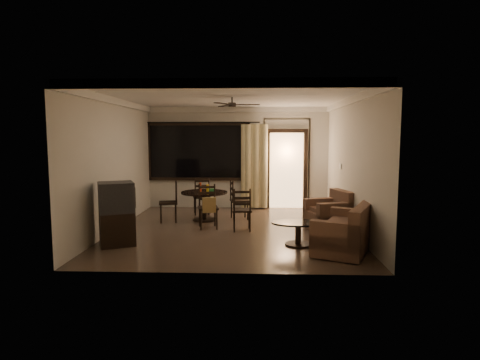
{
  "coord_description": "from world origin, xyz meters",
  "views": [
    {
      "loc": [
        0.5,
        -8.41,
        1.99
      ],
      "look_at": [
        0.16,
        0.2,
        1.06
      ],
      "focal_mm": 30.0,
      "sensor_mm": 36.0,
      "label": 1
    }
  ],
  "objects_px": {
    "tv_cabinet": "(117,214)",
    "dining_chair_south": "(208,214)",
    "sofa": "(347,233)",
    "dining_chair_west": "(169,210)",
    "side_chair": "(242,218)",
    "dining_chair_east": "(239,207)",
    "armchair": "(331,215)",
    "coffee_table": "(298,230)",
    "dining_chair_north": "(202,203)",
    "dining_table": "(204,198)"
  },
  "relations": [
    {
      "from": "side_chair",
      "to": "armchair",
      "type": "bearing_deg",
      "value": 178.46
    },
    {
      "from": "dining_chair_south",
      "to": "coffee_table",
      "type": "distance_m",
      "value": 2.23
    },
    {
      "from": "dining_chair_west",
      "to": "armchair",
      "type": "distance_m",
      "value": 3.72
    },
    {
      "from": "armchair",
      "to": "side_chair",
      "type": "xyz_separation_m",
      "value": [
        -1.89,
        -0.08,
        -0.07
      ]
    },
    {
      "from": "dining_chair_north",
      "to": "sofa",
      "type": "height_order",
      "value": "dining_chair_north"
    },
    {
      "from": "dining_chair_east",
      "to": "dining_chair_north",
      "type": "bearing_deg",
      "value": 46.76
    },
    {
      "from": "dining_chair_north",
      "to": "sofa",
      "type": "bearing_deg",
      "value": 120.23
    },
    {
      "from": "dining_chair_east",
      "to": "dining_chair_south",
      "type": "distance_m",
      "value": 1.2
    },
    {
      "from": "tv_cabinet",
      "to": "sofa",
      "type": "distance_m",
      "value": 4.17
    },
    {
      "from": "tv_cabinet",
      "to": "dining_chair_south",
      "type": "bearing_deg",
      "value": 18.05
    },
    {
      "from": "dining_chair_east",
      "to": "sofa",
      "type": "relative_size",
      "value": 0.56
    },
    {
      "from": "dining_chair_south",
      "to": "coffee_table",
      "type": "xyz_separation_m",
      "value": [
        1.82,
        -1.3,
        -0.02
      ]
    },
    {
      "from": "dining_chair_east",
      "to": "armchair",
      "type": "xyz_separation_m",
      "value": [
        2.01,
        -1.12,
        0.06
      ]
    },
    {
      "from": "dining_chair_north",
      "to": "sofa",
      "type": "xyz_separation_m",
      "value": [
        3.0,
        -3.23,
        0.04
      ]
    },
    {
      "from": "dining_table",
      "to": "tv_cabinet",
      "type": "relative_size",
      "value": 0.95
    },
    {
      "from": "dining_chair_north",
      "to": "coffee_table",
      "type": "xyz_separation_m",
      "value": [
        2.18,
        -2.9,
        0.0
      ]
    },
    {
      "from": "dining_chair_west",
      "to": "sofa",
      "type": "bearing_deg",
      "value": 45.34
    },
    {
      "from": "dining_table",
      "to": "armchair",
      "type": "bearing_deg",
      "value": -18.36
    },
    {
      "from": "dining_table",
      "to": "side_chair",
      "type": "bearing_deg",
      "value": -47.69
    },
    {
      "from": "dining_chair_west",
      "to": "dining_chair_east",
      "type": "relative_size",
      "value": 1.0
    },
    {
      "from": "dining_chair_east",
      "to": "tv_cabinet",
      "type": "xyz_separation_m",
      "value": [
        -2.14,
        -2.42,
        0.3
      ]
    },
    {
      "from": "dining_table",
      "to": "dining_chair_north",
      "type": "xyz_separation_m",
      "value": [
        -0.17,
        0.77,
        -0.26
      ]
    },
    {
      "from": "dining_chair_west",
      "to": "dining_chair_south",
      "type": "xyz_separation_m",
      "value": [
        1.0,
        -0.65,
        0.02
      ]
    },
    {
      "from": "dining_chair_north",
      "to": "side_chair",
      "type": "relative_size",
      "value": 1.03
    },
    {
      "from": "dining_table",
      "to": "dining_chair_south",
      "type": "xyz_separation_m",
      "value": [
        0.19,
        -0.84,
        -0.24
      ]
    },
    {
      "from": "armchair",
      "to": "coffee_table",
      "type": "xyz_separation_m",
      "value": [
        -0.82,
        -1.2,
        -0.06
      ]
    },
    {
      "from": "tv_cabinet",
      "to": "armchair",
      "type": "relative_size",
      "value": 1.13
    },
    {
      "from": "tv_cabinet",
      "to": "sofa",
      "type": "height_order",
      "value": "tv_cabinet"
    },
    {
      "from": "dining_chair_south",
      "to": "dining_chair_north",
      "type": "distance_m",
      "value": 1.64
    },
    {
      "from": "dining_table",
      "to": "side_chair",
      "type": "relative_size",
      "value": 1.2
    },
    {
      "from": "dining_chair_west",
      "to": "tv_cabinet",
      "type": "bearing_deg",
      "value": -26.62
    },
    {
      "from": "dining_chair_south",
      "to": "sofa",
      "type": "xyz_separation_m",
      "value": [
        2.64,
        -1.62,
        0.02
      ]
    },
    {
      "from": "dining_chair_east",
      "to": "sofa",
      "type": "bearing_deg",
      "value": -155.42
    },
    {
      "from": "dining_chair_south",
      "to": "dining_chair_west",
      "type": "bearing_deg",
      "value": 134.3
    },
    {
      "from": "dining_chair_east",
      "to": "tv_cabinet",
      "type": "bearing_deg",
      "value": 125.81
    },
    {
      "from": "dining_chair_north",
      "to": "side_chair",
      "type": "bearing_deg",
      "value": 109.02
    },
    {
      "from": "side_chair",
      "to": "dining_chair_east",
      "type": "bearing_deg",
      "value": -88.67
    },
    {
      "from": "coffee_table",
      "to": "side_chair",
      "type": "height_order",
      "value": "side_chair"
    },
    {
      "from": "dining_chair_east",
      "to": "dining_chair_south",
      "type": "xyz_separation_m",
      "value": [
        -0.63,
        -1.02,
        0.02
      ]
    },
    {
      "from": "armchair",
      "to": "coffee_table",
      "type": "distance_m",
      "value": 1.45
    },
    {
      "from": "tv_cabinet",
      "to": "coffee_table",
      "type": "height_order",
      "value": "tv_cabinet"
    },
    {
      "from": "tv_cabinet",
      "to": "armchair",
      "type": "bearing_deg",
      "value": -7.27
    },
    {
      "from": "dining_chair_west",
      "to": "dining_chair_north",
      "type": "distance_m",
      "value": 1.15
    },
    {
      "from": "dining_chair_east",
      "to": "side_chair",
      "type": "height_order",
      "value": "dining_chair_east"
    },
    {
      "from": "dining_chair_west",
      "to": "side_chair",
      "type": "distance_m",
      "value": 1.93
    },
    {
      "from": "tv_cabinet",
      "to": "armchair",
      "type": "xyz_separation_m",
      "value": [
        4.15,
        1.3,
        -0.24
      ]
    },
    {
      "from": "dining_chair_east",
      "to": "armchair",
      "type": "bearing_deg",
      "value": -131.8
    },
    {
      "from": "dining_chair_east",
      "to": "side_chair",
      "type": "bearing_deg",
      "value": 172.72
    },
    {
      "from": "side_chair",
      "to": "tv_cabinet",
      "type": "bearing_deg",
      "value": 24.33
    },
    {
      "from": "tv_cabinet",
      "to": "coffee_table",
      "type": "relative_size",
      "value": 1.19
    }
  ]
}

